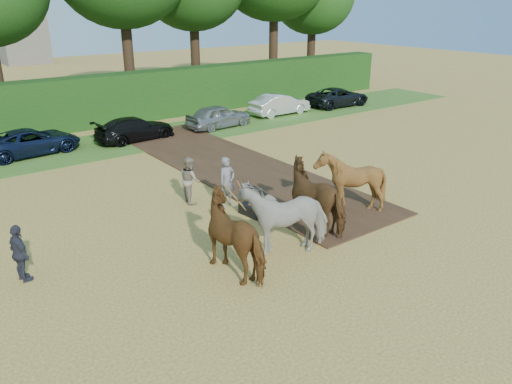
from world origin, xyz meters
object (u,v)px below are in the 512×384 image
(spectator_near, at_px, (190,180))
(parked_cars, at_px, (155,125))
(plough_team, at_px, (300,204))
(spectator_far, at_px, (20,254))

(spectator_near, bearing_deg, parked_cars, -9.47)
(spectator_near, xyz_separation_m, plough_team, (1.38, -4.63, 0.23))
(spectator_near, relative_size, plough_team, 0.24)
(spectator_far, relative_size, parked_cars, 0.05)
(spectator_near, height_order, parked_cars, spectator_near)
(spectator_near, distance_m, plough_team, 4.83)
(plough_team, bearing_deg, parked_cars, 82.61)
(plough_team, xyz_separation_m, parked_cars, (1.84, 14.22, -0.45))
(plough_team, relative_size, parked_cars, 0.21)
(spectator_near, xyz_separation_m, parked_cars, (3.22, 9.59, -0.22))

